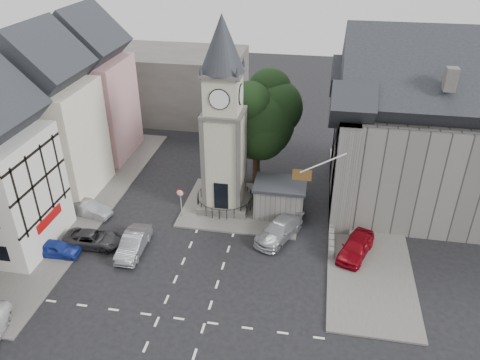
% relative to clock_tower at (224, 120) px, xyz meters
% --- Properties ---
extents(ground, '(120.00, 120.00, 0.00)m').
position_rel_clock_tower_xyz_m(ground, '(0.00, -7.99, -8.12)').
color(ground, black).
rests_on(ground, ground).
extents(pavement_west, '(6.00, 30.00, 0.14)m').
position_rel_clock_tower_xyz_m(pavement_west, '(-12.50, -1.99, -8.05)').
color(pavement_west, '#595651').
rests_on(pavement_west, ground).
extents(pavement_east, '(6.00, 26.00, 0.14)m').
position_rel_clock_tower_xyz_m(pavement_east, '(12.00, 0.01, -8.05)').
color(pavement_east, '#595651').
rests_on(pavement_east, ground).
extents(central_island, '(10.00, 8.00, 0.16)m').
position_rel_clock_tower_xyz_m(central_island, '(1.50, 0.01, -8.04)').
color(central_island, '#595651').
rests_on(central_island, ground).
extents(road_markings, '(20.00, 8.00, 0.01)m').
position_rel_clock_tower_xyz_m(road_markings, '(0.00, -13.49, -8.12)').
color(road_markings, silver).
rests_on(road_markings, ground).
extents(clock_tower, '(4.86, 4.86, 16.25)m').
position_rel_clock_tower_xyz_m(clock_tower, '(0.00, 0.00, 0.00)').
color(clock_tower, '#4C4944').
rests_on(clock_tower, ground).
extents(stone_shelter, '(4.30, 3.30, 3.08)m').
position_rel_clock_tower_xyz_m(stone_shelter, '(4.80, -0.49, -6.57)').
color(stone_shelter, '#615F59').
rests_on(stone_shelter, ground).
extents(town_tree, '(7.20, 7.20, 10.80)m').
position_rel_clock_tower_xyz_m(town_tree, '(2.00, 5.01, -1.15)').
color(town_tree, black).
rests_on(town_tree, ground).
extents(warning_sign_post, '(0.70, 0.19, 2.85)m').
position_rel_clock_tower_xyz_m(warning_sign_post, '(-3.20, -2.56, -6.09)').
color(warning_sign_post, black).
rests_on(warning_sign_post, ground).
extents(terrace_pink, '(8.10, 7.60, 12.80)m').
position_rel_clock_tower_xyz_m(terrace_pink, '(-15.50, 8.01, -1.54)').
color(terrace_pink, '#D69593').
rests_on(terrace_pink, ground).
extents(terrace_cream, '(8.10, 7.60, 12.80)m').
position_rel_clock_tower_xyz_m(terrace_cream, '(-15.50, 0.01, -1.54)').
color(terrace_cream, silver).
rests_on(terrace_cream, ground).
extents(backdrop_west, '(20.00, 10.00, 8.00)m').
position_rel_clock_tower_xyz_m(backdrop_west, '(-12.00, 20.01, -4.12)').
color(backdrop_west, '#4C4944').
rests_on(backdrop_west, ground).
extents(east_building, '(14.40, 11.40, 12.60)m').
position_rel_clock_tower_xyz_m(east_building, '(15.59, 3.01, -1.86)').
color(east_building, '#615F59').
rests_on(east_building, ground).
extents(east_boundary_wall, '(0.40, 16.00, 0.90)m').
position_rel_clock_tower_xyz_m(east_boundary_wall, '(9.20, 2.01, -7.67)').
color(east_boundary_wall, '#615F59').
rests_on(east_boundary_wall, ground).
extents(flagpole, '(3.68, 0.10, 2.74)m').
position_rel_clock_tower_xyz_m(flagpole, '(8.00, -3.99, -1.12)').
color(flagpole, white).
rests_on(flagpole, ground).
extents(car_west_blue, '(3.68, 1.61, 1.24)m').
position_rel_clock_tower_xyz_m(car_west_blue, '(-11.03, -8.95, -7.50)').
color(car_west_blue, navy).
rests_on(car_west_blue, ground).
extents(car_west_silver, '(4.07, 2.04, 1.28)m').
position_rel_clock_tower_xyz_m(car_west_silver, '(-11.02, -3.51, -7.48)').
color(car_west_silver, '#9C9FA3').
rests_on(car_west_silver, ground).
extents(car_west_grey, '(4.57, 2.29, 1.24)m').
position_rel_clock_tower_xyz_m(car_west_grey, '(-8.85, -7.36, -7.50)').
color(car_west_grey, '#2F3032').
rests_on(car_west_grey, ground).
extents(car_island_silver, '(1.65, 4.49, 1.47)m').
position_rel_clock_tower_xyz_m(car_island_silver, '(-5.50, -7.49, -7.39)').
color(car_island_silver, gray).
rests_on(car_island_silver, ground).
extents(car_island_east, '(4.04, 5.43, 1.46)m').
position_rel_clock_tower_xyz_m(car_island_east, '(5.13, -3.83, -7.39)').
color(car_island_east, '#9EA1A6').
rests_on(car_island_east, ground).
extents(car_east_red, '(3.30, 4.85, 1.53)m').
position_rel_clock_tower_xyz_m(car_east_red, '(11.00, -4.99, -7.35)').
color(car_east_red, maroon).
rests_on(car_east_red, ground).
extents(pedestrian, '(0.73, 0.70, 1.68)m').
position_rel_clock_tower_xyz_m(pedestrian, '(11.50, -1.63, -7.28)').
color(pedestrian, beige).
rests_on(pedestrian, ground).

